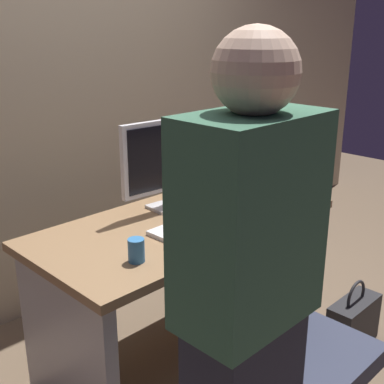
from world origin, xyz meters
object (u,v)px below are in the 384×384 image
(mouse, at_px, (231,206))
(handbag, at_px, (353,322))
(desk, at_px, (185,262))
(person_at_desk, at_px, (246,320))
(book_stack, at_px, (227,186))
(monitor, at_px, (168,159))
(keyboard, at_px, (190,224))
(cell_phone, at_px, (276,207))
(cup_near_keyboard, at_px, (136,250))
(office_chair, at_px, (294,354))

(mouse, height_order, handbag, mouse)
(desk, relative_size, mouse, 14.94)
(person_at_desk, relative_size, book_stack, 7.05)
(monitor, relative_size, keyboard, 1.26)
(person_at_desk, bearing_deg, handbag, 11.75)
(handbag, bearing_deg, desk, 138.60)
(book_stack, distance_m, handbag, 0.98)
(cell_phone, bearing_deg, mouse, 125.21)
(desk, height_order, person_at_desk, person_at_desk)
(desk, height_order, book_stack, book_stack)
(cup_near_keyboard, bearing_deg, mouse, 9.54)
(cell_phone, bearing_deg, person_at_desk, -162.72)
(desk, relative_size, cell_phone, 10.37)
(cup_near_keyboard, bearing_deg, handbag, -19.70)
(cup_near_keyboard, height_order, book_stack, book_stack)
(office_chair, bearing_deg, monitor, 78.07)
(office_chair, bearing_deg, cup_near_keyboard, 119.98)
(desk, xyz_separation_m, office_chair, (-0.13, -0.74, -0.09))
(person_at_desk, xyz_separation_m, cup_near_keyboard, (0.14, 0.66, -0.05))
(desk, distance_m, monitor, 0.52)
(mouse, xyz_separation_m, book_stack, (0.14, 0.15, 0.04))
(desk, height_order, keyboard, keyboard)
(desk, relative_size, keyboard, 3.47)
(office_chair, height_order, keyboard, office_chair)
(mouse, bearing_deg, monitor, 129.38)
(office_chair, xyz_separation_m, book_stack, (0.53, 0.82, 0.38))
(person_at_desk, xyz_separation_m, mouse, (0.85, 0.78, -0.08))
(cup_near_keyboard, xyz_separation_m, book_stack, (0.85, 0.27, 0.01))
(handbag, bearing_deg, person_at_desk, -168.25)
(office_chair, xyz_separation_m, cell_phone, (0.57, 0.52, 0.32))
(keyboard, bearing_deg, mouse, 0.19)
(mouse, height_order, cup_near_keyboard, cup_near_keyboard)
(keyboard, bearing_deg, cup_near_keyboard, -165.70)
(handbag, bearing_deg, mouse, 128.07)
(office_chair, xyz_separation_m, person_at_desk, (-0.45, -0.11, 0.41))
(cup_near_keyboard, xyz_separation_m, handbag, (1.12, -0.40, -0.66))
(office_chair, relative_size, person_at_desk, 0.57)
(mouse, distance_m, cell_phone, 0.23)
(book_stack, xyz_separation_m, cell_phone, (0.04, -0.30, -0.06))
(person_at_desk, height_order, cell_phone, person_at_desk)
(cup_near_keyboard, height_order, handbag, cup_near_keyboard)
(monitor, relative_size, mouse, 5.41)
(desk, distance_m, book_stack, 0.50)
(person_at_desk, distance_m, book_stack, 1.36)
(monitor, height_order, handbag, monitor)
(person_at_desk, xyz_separation_m, cell_phone, (1.03, 0.63, -0.09))
(person_at_desk, relative_size, mouse, 16.39)
(monitor, distance_m, keyboard, 0.37)
(handbag, bearing_deg, monitor, 128.50)
(keyboard, bearing_deg, monitor, 67.41)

